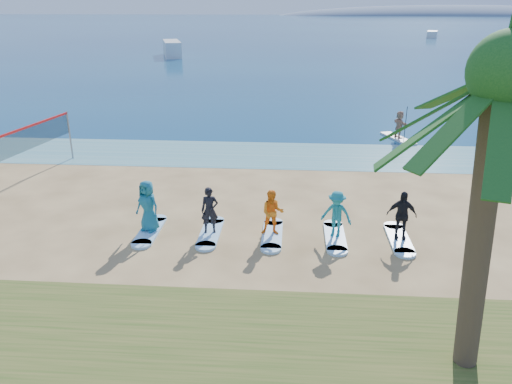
# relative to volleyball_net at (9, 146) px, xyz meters

# --- Properties ---
(ground) EXTENTS (600.00, 600.00, 0.00)m
(ground) POSITION_rel_volleyball_net_xyz_m (9.99, -4.69, -1.90)
(ground) COLOR tan
(ground) RESTS_ON ground
(shallow_water) EXTENTS (600.00, 600.00, 0.00)m
(shallow_water) POSITION_rel_volleyball_net_xyz_m (9.99, 5.81, -1.90)
(shallow_water) COLOR teal
(shallow_water) RESTS_ON ground
(ocean) EXTENTS (600.00, 600.00, 0.00)m
(ocean) POSITION_rel_volleyball_net_xyz_m (9.99, 155.31, -1.90)
(ocean) COLOR navy
(ocean) RESTS_ON ground
(island_ridge) EXTENTS (220.00, 56.00, 18.00)m
(island_ridge) POSITION_rel_volleyball_net_xyz_m (104.99, 295.31, -1.90)
(island_ridge) COLOR slate
(island_ridge) RESTS_ON ground
(volleyball_net) EXTENTS (1.48, 8.98, 2.50)m
(volleyball_net) POSITION_rel_volleyball_net_xyz_m (0.00, 0.00, 0.00)
(volleyball_net) COLOR gray
(volleyball_net) RESTS_ON ground
(palm_tree) EXTENTS (5.60, 5.60, 7.78)m
(palm_tree) POSITION_rel_volleyball_net_xyz_m (16.11, -10.51, 4.61)
(palm_tree) COLOR brown
(palm_tree) RESTS_ON ground
(paddleboard) EXTENTS (1.71, 3.05, 0.12)m
(paddleboard) POSITION_rel_volleyball_net_xyz_m (18.58, 9.61, -1.84)
(paddleboard) COLOR silver
(paddleboard) RESTS_ON ground
(paddleboarder) EXTENTS (0.97, 1.55, 1.60)m
(paddleboarder) POSITION_rel_volleyball_net_xyz_m (18.58, 9.61, -0.99)
(paddleboarder) COLOR tan
(paddleboarder) RESTS_ON paddleboard
(boat_offshore_a) EXTENTS (4.57, 8.58, 2.23)m
(boat_offshore_a) POSITION_rel_volleyball_net_xyz_m (-6.09, 56.38, -1.90)
(boat_offshore_a) COLOR silver
(boat_offshore_a) RESTS_ON ground
(boat_offshore_b) EXTENTS (3.69, 6.34, 1.45)m
(boat_offshore_b) POSITION_rel_volleyball_net_xyz_m (43.43, 101.31, -1.90)
(boat_offshore_b) COLOR silver
(boat_offshore_b) RESTS_ON ground
(surfboard_0) EXTENTS (0.70, 2.20, 0.09)m
(surfboard_0) POSITION_rel_volleyball_net_xyz_m (7.21, -4.12, -1.86)
(surfboard_0) COLOR #A4D9FE
(surfboard_0) RESTS_ON ground
(student_0) EXTENTS (1.07, 0.90, 1.86)m
(student_0) POSITION_rel_volleyball_net_xyz_m (7.21, -4.12, -0.88)
(student_0) COLOR #1B6B84
(student_0) RESTS_ON surfboard_0
(surfboard_1) EXTENTS (0.70, 2.20, 0.09)m
(surfboard_1) POSITION_rel_volleyball_net_xyz_m (9.41, -4.12, -1.86)
(surfboard_1) COLOR #A4D9FE
(surfboard_1) RESTS_ON ground
(student_1) EXTENTS (0.67, 0.50, 1.66)m
(student_1) POSITION_rel_volleyball_net_xyz_m (9.41, -4.12, -0.99)
(student_1) COLOR black
(student_1) RESTS_ON surfboard_1
(surfboard_2) EXTENTS (0.70, 2.20, 0.09)m
(surfboard_2) POSITION_rel_volleyball_net_xyz_m (11.62, -4.12, -1.86)
(surfboard_2) COLOR #A4D9FE
(surfboard_2) RESTS_ON ground
(student_2) EXTENTS (0.80, 0.63, 1.62)m
(student_2) POSITION_rel_volleyball_net_xyz_m (11.62, -4.12, -1.00)
(student_2) COLOR orange
(student_2) RESTS_ON surfboard_2
(surfboard_3) EXTENTS (0.70, 2.20, 0.09)m
(surfboard_3) POSITION_rel_volleyball_net_xyz_m (13.82, -4.12, -1.86)
(surfboard_3) COLOR #A4D9FE
(surfboard_3) RESTS_ON ground
(student_3) EXTENTS (1.21, 0.94, 1.66)m
(student_3) POSITION_rel_volleyball_net_xyz_m (13.82, -4.12, -0.99)
(student_3) COLOR teal
(student_3) RESTS_ON surfboard_3
(surfboard_4) EXTENTS (0.70, 2.20, 0.09)m
(surfboard_4) POSITION_rel_volleyball_net_xyz_m (16.02, -4.12, -1.86)
(surfboard_4) COLOR #A4D9FE
(surfboard_4) RESTS_ON ground
(student_4) EXTENTS (1.04, 0.52, 1.71)m
(student_4) POSITION_rel_volleyball_net_xyz_m (16.02, -4.12, -0.96)
(student_4) COLOR black
(student_4) RESTS_ON surfboard_4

